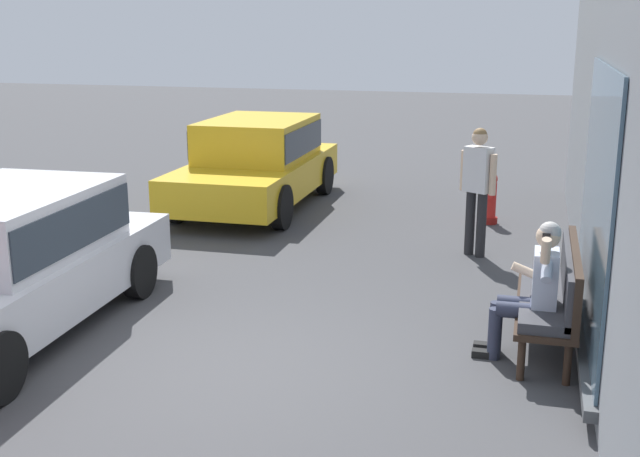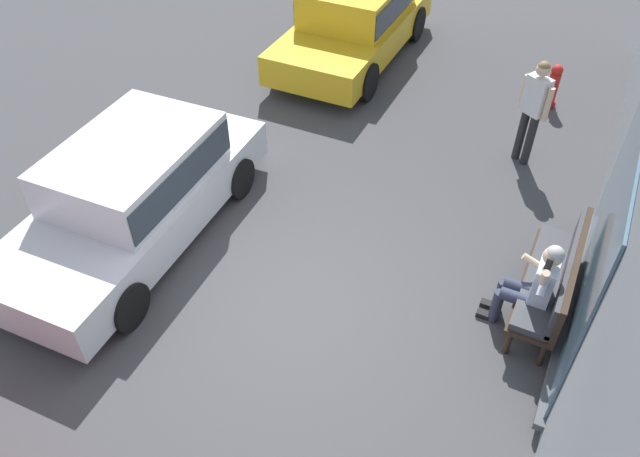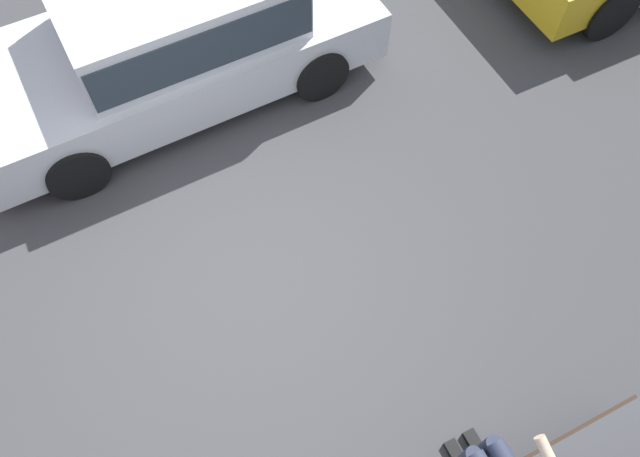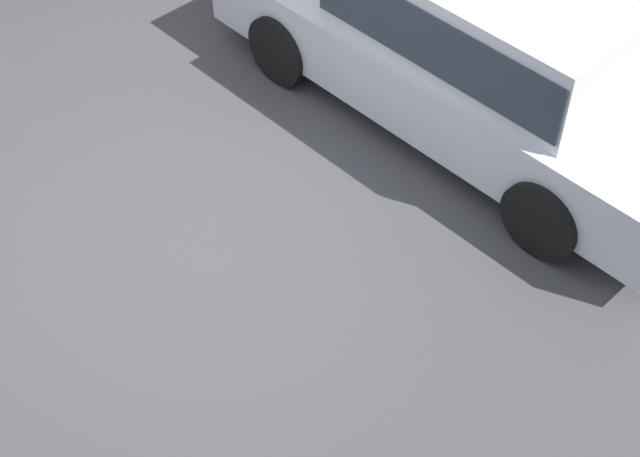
% 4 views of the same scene
% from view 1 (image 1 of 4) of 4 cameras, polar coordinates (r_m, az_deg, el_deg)
% --- Properties ---
extents(ground_plane, '(60.00, 60.00, 0.00)m').
position_cam_1_polar(ground_plane, '(7.45, -6.88, -9.95)').
color(ground_plane, '#424244').
extents(bench, '(1.88, 0.55, 0.99)m').
position_cam_1_polar(bench, '(8.03, 16.48, -4.28)').
color(bench, '#332319').
rests_on(bench, ground_plane).
extents(person_on_phone, '(0.73, 0.74, 1.33)m').
position_cam_1_polar(person_on_phone, '(7.64, 14.92, -4.09)').
color(person_on_phone, '#2D3347').
rests_on(person_on_phone, ground_plane).
extents(parked_car_near, '(4.32, 1.95, 1.48)m').
position_cam_1_polar(parked_car_near, '(13.64, -4.51, 4.94)').
color(parked_car_near, gold).
rests_on(parked_car_near, ground_plane).
extents(parked_car_mid, '(4.40, 1.98, 1.45)m').
position_cam_1_polar(parked_car_mid, '(8.61, -21.53, -1.94)').
color(parked_car_mid, silver).
rests_on(parked_car_mid, ground_plane).
extents(pedestrian_standing, '(0.35, 0.49, 1.73)m').
position_cam_1_polar(pedestrian_standing, '(10.82, 11.15, 3.32)').
color(pedestrian_standing, '#232326').
rests_on(pedestrian_standing, ground_plane).
extents(fire_hydrant, '(0.38, 0.26, 0.81)m').
position_cam_1_polar(fire_hydrant, '(12.77, 12.00, 2.07)').
color(fire_hydrant, maroon).
rests_on(fire_hydrant, ground_plane).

